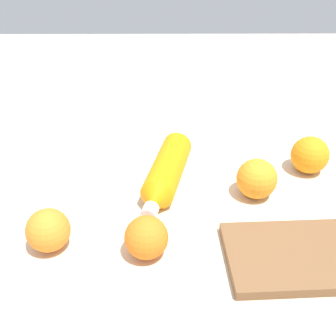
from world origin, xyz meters
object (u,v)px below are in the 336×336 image
orange_2 (146,238)px  orange_1 (257,179)px  orange_3 (310,155)px  cutting_board (296,256)px  water_bottle (166,173)px  orange_0 (48,230)px

orange_2 → orange_1: bearing=37.5°
orange_1 → orange_3: 0.16m
orange_3 → cutting_board: orange_3 is taller
water_bottle → orange_1: bearing=93.4°
water_bottle → orange_3: (0.31, 0.06, 0.01)m
orange_2 → cutting_board: orange_2 is taller
orange_1 → orange_2: size_ratio=1.10×
orange_1 → orange_2: bearing=-142.5°
water_bottle → orange_0: bearing=-35.1°
orange_0 → orange_2: bearing=-6.3°
cutting_board → orange_1: bearing=98.5°
water_bottle → orange_3: bearing=113.7°
water_bottle → orange_3: orange_3 is taller
water_bottle → orange_3: 0.32m
water_bottle → orange_2: bearing=3.9°
orange_1 → orange_2: 0.27m
orange_1 → orange_2: orange_1 is taller
orange_0 → orange_2: (0.17, -0.02, -0.00)m
orange_0 → orange_1: (0.38, 0.14, 0.00)m
orange_2 → orange_3: orange_3 is taller
orange_0 → cutting_board: bearing=-4.7°
water_bottle → cutting_board: bearing=59.1°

